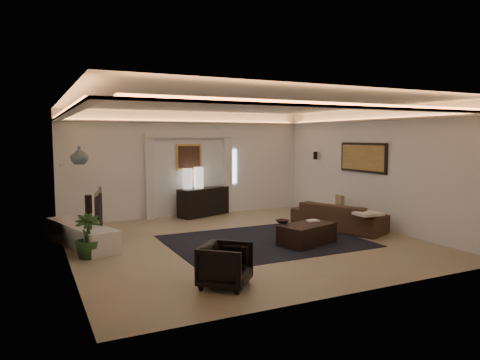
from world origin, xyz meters
name	(u,v)px	position (x,y,z in m)	size (l,w,h in m)	color
floor	(244,241)	(0.00, 0.00, 0.00)	(7.00, 7.00, 0.00)	tan
ceiling	(244,104)	(0.00, 0.00, 2.90)	(7.00, 7.00, 0.00)	white
wall_back	(189,164)	(0.00, 3.50, 1.45)	(7.00, 7.00, 0.00)	white
wall_front	(356,192)	(0.00, -3.50, 1.45)	(7.00, 7.00, 0.00)	white
wall_left	(65,181)	(-3.50, 0.00, 1.45)	(7.00, 7.00, 0.00)	white
wall_right	(372,168)	(3.50, 0.00, 1.45)	(7.00, 7.00, 0.00)	white
cove_soffit	(244,117)	(0.00, 0.00, 2.62)	(7.00, 7.00, 0.04)	silver
daylight_slit	(233,166)	(1.35, 3.48, 1.35)	(0.25, 0.03, 1.00)	white
area_rug	(265,241)	(0.40, -0.20, 0.01)	(4.00, 3.00, 0.01)	black
pilaster_left	(149,179)	(-1.15, 3.40, 1.10)	(0.22, 0.20, 2.20)	silver
pilaster_right	(227,175)	(1.15, 3.40, 1.10)	(0.22, 0.20, 2.20)	silver
alcove_header	(189,136)	(0.00, 3.40, 2.25)	(2.52, 0.20, 0.12)	silver
painting_frame	(189,157)	(0.00, 3.47, 1.65)	(0.74, 0.04, 0.74)	tan
painting_canvas	(189,157)	(0.00, 3.44, 1.65)	(0.62, 0.02, 0.62)	#4C2D1E
art_panel_frame	(363,158)	(3.47, 0.30, 1.70)	(0.04, 1.64, 0.74)	black
art_panel_gold	(362,158)	(3.44, 0.30, 1.70)	(0.02, 1.50, 0.62)	tan
wall_sconce	(315,156)	(3.38, 2.20, 1.68)	(0.12, 0.12, 0.22)	black
wall_niche	(62,165)	(-3.44, 1.40, 1.65)	(0.10, 0.55, 0.04)	silver
console	(204,202)	(0.35, 3.25, 0.40)	(1.56, 0.49, 0.78)	black
lamp_left	(187,178)	(-0.13, 3.25, 1.09)	(0.25, 0.25, 0.56)	beige
lamp_right	(199,177)	(0.21, 3.25, 1.09)	(0.26, 0.26, 0.59)	#FEE9CD
media_ledge	(81,235)	(-3.15, 1.12, 0.22)	(0.59, 2.37, 0.45)	silver
tv	(94,205)	(-2.85, 1.31, 0.78)	(0.15, 1.15, 0.66)	black
figurine	(89,205)	(-2.85, 2.31, 0.64)	(0.16, 0.16, 0.43)	black
ginger_jar	(79,155)	(-3.15, 1.02, 1.85)	(0.34, 0.34, 0.36)	slate
plant	(88,236)	(-3.15, 0.08, 0.41)	(0.45, 0.45, 0.81)	#203F18
sofa	(338,216)	(2.56, 0.07, 0.32)	(0.86, 2.20, 0.64)	#4A3722
throw_blanket	(368,214)	(2.53, -0.97, 0.55)	(0.54, 0.44, 0.06)	beige
throw_pillow	(340,201)	(3.15, 0.77, 0.55)	(0.10, 0.34, 0.34)	#9E865C
coffee_table	(307,235)	(1.04, -0.82, 0.20)	(1.19, 0.65, 0.44)	black
bowl	(282,222)	(0.65, -0.50, 0.44)	(0.27, 0.27, 0.07)	black
magazine	(313,221)	(1.32, -0.62, 0.42)	(0.24, 0.18, 0.03)	white
armchair	(225,265)	(-1.51, -2.44, 0.32)	(0.69, 0.71, 0.65)	black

